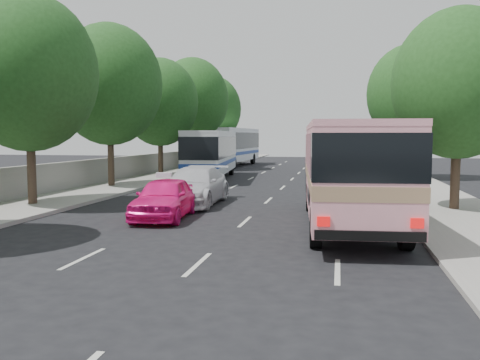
% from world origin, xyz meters
% --- Properties ---
extents(ground, '(120.00, 120.00, 0.00)m').
position_xyz_m(ground, '(0.00, 0.00, 0.00)').
color(ground, black).
rests_on(ground, ground).
extents(sidewalk_left, '(4.00, 90.00, 0.15)m').
position_xyz_m(sidewalk_left, '(-8.50, 20.00, 0.07)').
color(sidewalk_left, '#9E998E').
rests_on(sidewalk_left, ground).
extents(sidewalk_right, '(4.00, 90.00, 0.12)m').
position_xyz_m(sidewalk_right, '(8.50, 20.00, 0.06)').
color(sidewalk_right, '#9E998E').
rests_on(sidewalk_right, ground).
extents(low_wall, '(0.30, 90.00, 1.50)m').
position_xyz_m(low_wall, '(-10.30, 20.00, 0.90)').
color(low_wall, '#9E998E').
rests_on(low_wall, sidewalk_left).
extents(tree_left_b, '(5.70, 5.70, 8.88)m').
position_xyz_m(tree_left_b, '(-8.42, 5.94, 5.82)').
color(tree_left_b, '#38281E').
rests_on(tree_left_b, ground).
extents(tree_left_c, '(6.00, 6.00, 9.35)m').
position_xyz_m(tree_left_c, '(-8.62, 13.94, 6.12)').
color(tree_left_c, '#38281E').
rests_on(tree_left_c, ground).
extents(tree_left_d, '(5.52, 5.52, 8.60)m').
position_xyz_m(tree_left_d, '(-8.52, 21.94, 5.63)').
color(tree_left_d, '#38281E').
rests_on(tree_left_d, ground).
extents(tree_left_e, '(6.30, 6.30, 9.82)m').
position_xyz_m(tree_left_e, '(-8.42, 29.94, 6.43)').
color(tree_left_e, '#38281E').
rests_on(tree_left_e, ground).
extents(tree_left_f, '(5.88, 5.88, 9.16)m').
position_xyz_m(tree_left_f, '(-8.62, 37.94, 6.00)').
color(tree_left_f, '#38281E').
rests_on(tree_left_f, ground).
extents(tree_right_near, '(5.10, 5.10, 7.95)m').
position_xyz_m(tree_right_near, '(8.78, 7.94, 5.20)').
color(tree_right_near, '#38281E').
rests_on(tree_right_near, ground).
extents(tree_right_far, '(6.00, 6.00, 9.35)m').
position_xyz_m(tree_right_far, '(9.08, 23.94, 6.12)').
color(tree_right_far, '#38281E').
rests_on(tree_right_far, ground).
extents(pink_bus, '(3.50, 10.76, 3.38)m').
position_xyz_m(pink_bus, '(4.50, 4.00, 2.10)').
color(pink_bus, pink).
rests_on(pink_bus, ground).
extents(pink_taxi, '(2.13, 4.52, 1.49)m').
position_xyz_m(pink_taxi, '(-2.00, 4.18, 0.75)').
color(pink_taxi, '#FF1687').
rests_on(pink_taxi, ground).
extents(white_pickup, '(2.35, 5.62, 1.62)m').
position_xyz_m(white_pickup, '(-2.00, 8.06, 0.81)').
color(white_pickup, silver).
rests_on(white_pickup, ground).
extents(tour_coach_front, '(3.59, 11.27, 3.31)m').
position_xyz_m(tour_coach_front, '(-4.54, 21.07, 1.99)').
color(tour_coach_front, silver).
rests_on(tour_coach_front, ground).
extents(tour_coach_rear, '(3.30, 12.64, 3.75)m').
position_xyz_m(tour_coach_rear, '(-6.23, 36.30, 2.26)').
color(tour_coach_rear, silver).
rests_on(tour_coach_rear, ground).
extents(taxi_roof_sign, '(0.56, 0.23, 0.18)m').
position_xyz_m(taxi_roof_sign, '(-2.00, 4.18, 1.58)').
color(taxi_roof_sign, silver).
rests_on(taxi_roof_sign, pink_taxi).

